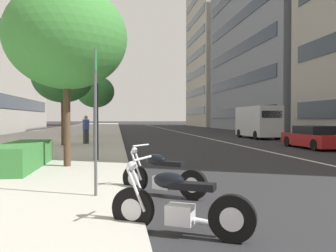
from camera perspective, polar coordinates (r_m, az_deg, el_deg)
The scene contains 15 objects.
sidewalk_right_plaza at distance 34.99m, azimuth -16.64°, elevation -1.43°, with size 160.00×10.96×0.15m, color #B2ADA3.
lane_centre_stripe at distance 40.33m, azimuth 2.48°, elevation -1.13°, with size 110.00×0.16×0.01m, color silver.
motorcycle_under_tarp at distance 5.12m, azimuth 1.75°, elevation -12.93°, with size 1.11×1.93×1.10m.
motorcycle_mid_row at distance 7.66m, azimuth -1.00°, elevation -8.23°, with size 1.38×1.70×1.09m.
car_following_behind at distance 21.11m, azimuth 22.75°, elevation -1.77°, with size 4.34×1.89×1.26m.
delivery_van_ahead at distance 30.26m, azimuth 14.36°, elevation 0.73°, with size 5.33×2.09×2.67m.
parking_sign_by_curb at distance 7.03m, azimuth -11.68°, elevation 2.81°, with size 0.32×0.06×2.89m.
street_lamp_with_banners at distance 13.66m, azimuth -10.52°, elevation 17.75°, with size 1.26×2.18×9.38m.
clipped_hedge_bed at distance 11.70m, azimuth -22.67°, elevation -4.46°, with size 4.11×1.10×0.76m, color #337033.
street_tree_mid_sidewalk at distance 11.89m, azimuth -16.18°, elevation 13.60°, with size 3.84×3.84×5.72m.
street_tree_near_plaza_corner at distance 20.90m, azimuth -16.72°, elevation 7.63°, with size 3.43×3.43×5.34m.
street_tree_far_plaza at distance 30.21m, azimuth -11.70°, elevation 5.46°, with size 3.16×3.16×5.11m.
pedestrian_on_plaza at distance 21.73m, azimuth -13.19°, elevation -0.54°, with size 0.48×0.42×1.70m.
office_tower_mid_left at distance 56.36m, azimuth 21.76°, elevation 15.03°, with size 27.87×21.37×30.37m.
office_tower_far_left_down_avenue at distance 80.29m, azimuth 9.79°, elevation 14.89°, with size 19.57×15.07×41.29m.
Camera 1 is at (-4.58, 7.53, 1.67)m, focal length 37.53 mm.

